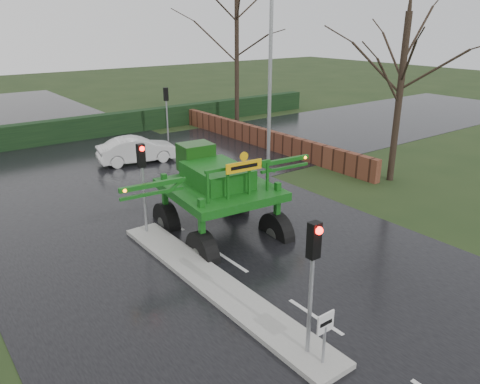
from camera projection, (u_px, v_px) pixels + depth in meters
ground at (315, 317)px, 12.73m from camera, size 140.00×140.00×0.00m
road_main at (148, 207)px, 20.22m from camera, size 14.00×80.00×0.02m
road_cross at (97, 173)px, 24.71m from camera, size 80.00×12.00×0.02m
median_island at (214, 283)px, 14.21m from camera, size 1.20×10.00×0.16m
hedge_row at (50, 132)px, 30.45m from camera, size 44.00×0.90×1.50m
brick_wall at (252, 135)px, 30.45m from camera, size 0.40×20.00×1.20m
keep_left_sign at (325, 330)px, 10.51m from camera, size 0.50×0.07×1.35m
traffic_signal_near at (313, 261)px, 10.35m from camera, size 0.26×0.33×3.52m
traffic_signal_mid at (142, 169)px, 16.71m from camera, size 0.26×0.33×3.52m
traffic_signal_far at (166, 102)px, 30.50m from camera, size 0.26×0.33×3.52m
street_light_right at (266, 53)px, 24.29m from camera, size 3.85×0.30×10.00m
tree_right_near at (402, 75)px, 21.94m from camera, size 5.60×5.60×9.64m
tree_right_far at (237, 37)px, 33.57m from camera, size 7.00×7.00×12.05m
crop_sprayer at (198, 197)px, 15.55m from camera, size 7.79×5.18×4.36m
white_sedan at (138, 162)px, 26.60m from camera, size 4.61×2.32×1.45m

